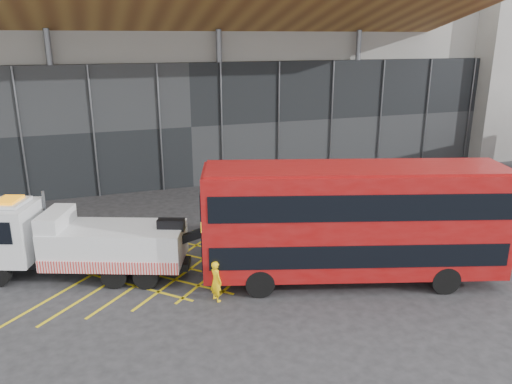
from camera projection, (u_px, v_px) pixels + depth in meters
name	position (u px, v px, depth m)	size (l,w,h in m)	color
ground_plane	(204.00, 259.00, 22.39)	(120.00, 120.00, 0.00)	#27272A
road_markings	(271.00, 249.00, 23.39)	(23.16, 7.16, 0.01)	yellow
construction_building	(167.00, 45.00, 36.92)	(55.00, 23.97, 18.00)	gray
recovery_truck	(75.00, 241.00, 20.32)	(9.61, 5.19, 3.42)	black
bus_towed	(353.00, 219.00, 19.65)	(12.06, 6.05, 4.81)	maroon
worker	(216.00, 281.00, 18.65)	(0.58, 0.38, 1.60)	yellow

